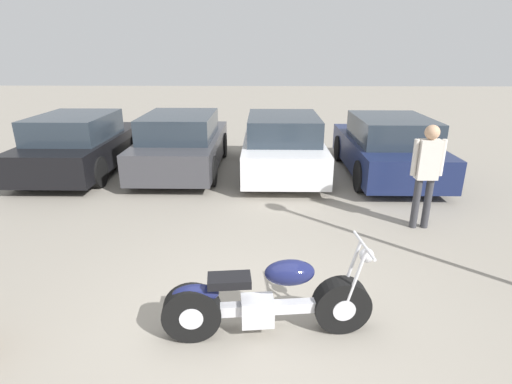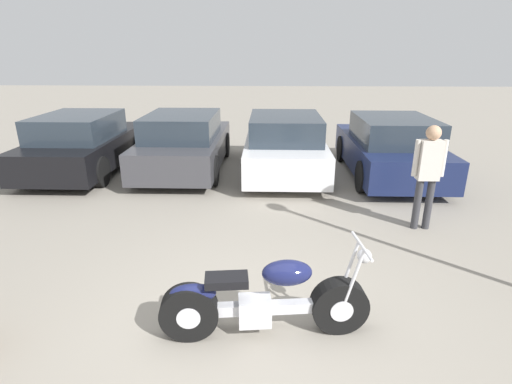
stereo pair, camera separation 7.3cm
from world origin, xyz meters
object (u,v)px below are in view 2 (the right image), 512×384
Objects in this scene: person_standing at (428,169)px; parked_car_black at (83,144)px; motorcycle at (262,301)px; parked_car_navy at (390,148)px; parked_car_white at (284,145)px; parked_car_dark_grey at (184,143)px.

parked_car_black is at bearing 155.94° from person_standing.
person_standing reaches higher than motorcycle.
parked_car_navy is at bearing 84.99° from person_standing.
parked_car_white is at bearing 85.84° from motorcycle.
motorcycle is at bearing -71.54° from parked_car_dark_grey.
person_standing is (7.15, -3.19, 0.38)m from parked_car_black.
motorcycle is 0.54× the size of parked_car_dark_grey.
parked_car_dark_grey is 5.76m from person_standing.
person_standing is (2.21, -3.20, 0.38)m from parked_car_white.
parked_car_white and parked_car_navy have the same top height.
parked_car_navy is (2.90, 5.76, 0.28)m from motorcycle.
parked_car_navy is (2.47, -0.20, 0.00)m from parked_car_white.
parked_car_dark_grey is at bearing 176.64° from parked_car_white.
motorcycle is 6.45m from parked_car_navy.
parked_car_white reaches higher than motorcycle.
parked_car_navy is 3.04m from person_standing.
parked_car_navy is at bearing -3.95° from parked_car_dark_grey.
motorcycle is 1.25× the size of person_standing.
parked_car_white is (4.94, 0.01, 0.00)m from parked_car_black.
parked_car_white is at bearing -3.36° from parked_car_dark_grey.
motorcycle is at bearing -94.16° from parked_car_white.
parked_car_white is 1.00× the size of parked_car_navy.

